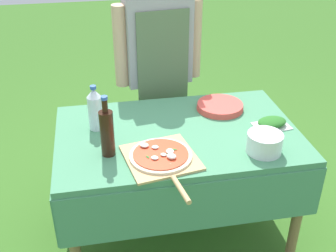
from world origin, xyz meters
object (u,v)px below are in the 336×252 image
prep_table (178,148)px  water_bottle (95,109)px  pizza_on_peel (161,157)px  oil_bottle (107,132)px  herb_container (272,123)px  person_cook (159,61)px  mixing_tub (264,143)px  plate_stack (220,106)px

prep_table → water_bottle: water_bottle is taller
pizza_on_peel → oil_bottle: (-0.24, 0.09, 0.11)m
prep_table → herb_container: herb_container is taller
person_cook → water_bottle: size_ratio=6.05×
water_bottle → oil_bottle: bearing=-79.9°
oil_bottle → mixing_tub: oil_bottle is taller
prep_table → oil_bottle: size_ratio=4.14×
mixing_tub → pizza_on_peel: bearing=177.3°
prep_table → mixing_tub: 0.48m
prep_table → herb_container: 0.53m
prep_table → water_bottle: bearing=164.6°
prep_table → water_bottle: size_ratio=5.17×
mixing_tub → oil_bottle: bearing=171.0°
herb_container → mixing_tub: (-0.14, -0.22, 0.03)m
pizza_on_peel → mixing_tub: 0.50m
oil_bottle → water_bottle: oil_bottle is taller
person_cook → mixing_tub: 0.96m
pizza_on_peel → herb_container: (0.64, 0.20, 0.01)m
prep_table → water_bottle: (-0.42, 0.12, 0.22)m
person_cook → plate_stack: size_ratio=5.58×
herb_container → water_bottle: bearing=170.4°
prep_table → plate_stack: (0.29, 0.21, 0.12)m
person_cook → herb_container: person_cook is taller
pizza_on_peel → person_cook: bearing=71.3°
person_cook → water_bottle: (-0.42, -0.50, -0.04)m
oil_bottle → plate_stack: (0.67, 0.35, -0.11)m
water_bottle → herb_container: size_ratio=1.22×
prep_table → mixing_tub: bearing=-35.2°
oil_bottle → mixing_tub: size_ratio=1.80×
pizza_on_peel → plate_stack: size_ratio=1.98×
mixing_tub → plate_stack: 0.48m
oil_bottle → plate_stack: 0.76m
pizza_on_peel → plate_stack: pizza_on_peel is taller
pizza_on_peel → water_bottle: (-0.29, 0.35, 0.10)m
person_cook → water_bottle: bearing=42.4°
water_bottle → mixing_tub: size_ratio=1.44×
prep_table → person_cook: person_cook is taller
prep_table → person_cook: bearing=89.5°
herb_container → prep_table: bearing=175.4°
prep_table → herb_container: (0.51, -0.04, 0.12)m
pizza_on_peel → oil_bottle: 0.28m
water_bottle → mixing_tub: 0.88m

